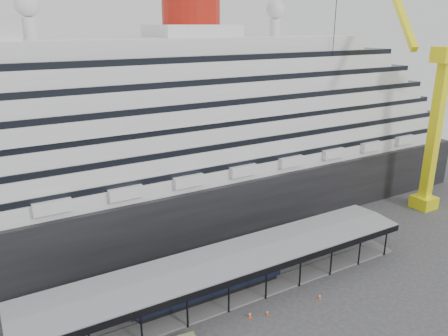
{
  "coord_description": "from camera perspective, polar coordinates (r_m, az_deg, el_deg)",
  "views": [
    {
      "loc": [
        -27.19,
        -39.5,
        34.88
      ],
      "look_at": [
        0.56,
        8.0,
        16.79
      ],
      "focal_mm": 35.0,
      "sensor_mm": 36.0,
      "label": 1
    }
  ],
  "objects": [
    {
      "name": "platform_canopy",
      "position": [
        61.46,
        0.99,
        -13.75
      ],
      "size": [
        56.0,
        9.18,
        5.3
      ],
      "color": "slate",
      "rests_on": "ground"
    },
    {
      "name": "traffic_cone_right",
      "position": [
        62.03,
        12.39,
        -16.07
      ],
      "size": [
        0.49,
        0.49,
        0.77
      ],
      "rotation": [
        0.0,
        0.0,
        0.31
      ],
      "color": "#FA550D",
      "rests_on": "ground"
    },
    {
      "name": "ground",
      "position": [
        59.3,
        3.61,
        -17.87
      ],
      "size": [
        200.0,
        200.0,
        0.0
      ],
      "primitive_type": "plane",
      "color": "#363639",
      "rests_on": "ground"
    },
    {
      "name": "traffic_cone_mid",
      "position": [
        58.23,
        5.67,
        -18.29
      ],
      "size": [
        0.37,
        0.37,
        0.67
      ],
      "rotation": [
        0.0,
        0.0,
        0.08
      ],
      "color": "#E24E0C",
      "rests_on": "ground"
    },
    {
      "name": "crane_yellow",
      "position": [
        90.78,
        25.55,
        6.98
      ],
      "size": [
        23.83,
        18.78,
        47.6
      ],
      "color": "yellow",
      "rests_on": "ground"
    },
    {
      "name": "traffic_cone_left",
      "position": [
        57.64,
        3.39,
        -18.57
      ],
      "size": [
        0.42,
        0.42,
        0.81
      ],
      "rotation": [
        0.0,
        0.0,
        -0.02
      ],
      "color": "#FC540E",
      "rests_on": "ground"
    },
    {
      "name": "cruise_ship",
      "position": [
        78.28,
        -9.28,
        5.77
      ],
      "size": [
        130.0,
        30.0,
        43.9
      ],
      "color": "black",
      "rests_on": "ground"
    },
    {
      "name": "pullman_carriage",
      "position": [
        59.94,
        -1.86,
        -14.45
      ],
      "size": [
        21.37,
        3.0,
        20.96
      ],
      "rotation": [
        0.0,
        0.0,
        -0.01
      ],
      "color": "black",
      "rests_on": "ground"
    }
  ]
}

